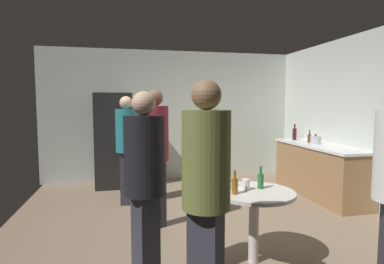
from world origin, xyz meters
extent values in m
cube|color=#7A6651|center=(0.00, 0.00, -0.05)|extent=(5.20, 5.20, 0.10)
cube|color=beige|center=(0.00, 2.63, 1.35)|extent=(5.32, 0.06, 2.70)
cube|color=beige|center=(2.63, 0.00, 1.35)|extent=(0.06, 5.20, 2.70)
cube|color=black|center=(-1.20, 2.20, 0.90)|extent=(0.70, 0.65, 1.80)
cube|color=#262628|center=(-0.99, 1.86, 0.99)|extent=(0.03, 0.03, 0.60)
cube|color=olive|center=(2.28, 0.77, 0.43)|extent=(0.60, 1.99, 0.86)
cube|color=silver|center=(2.28, 0.77, 0.88)|extent=(0.64, 2.03, 0.04)
cylinder|color=#B2B2B7|center=(2.23, 0.84, 0.97)|extent=(0.17, 0.17, 0.14)
sphere|color=black|center=(2.23, 0.84, 1.06)|extent=(0.04, 0.04, 0.04)
cone|color=#B2B2B7|center=(2.35, 0.84, 0.98)|extent=(0.09, 0.04, 0.06)
cylinder|color=#3F141E|center=(2.22, 1.52, 1.01)|extent=(0.08, 0.08, 0.22)
cylinder|color=#3F141E|center=(2.22, 1.52, 1.17)|extent=(0.03, 0.03, 0.09)
cylinder|color=#593314|center=(2.25, 1.06, 0.98)|extent=(0.06, 0.06, 0.15)
cylinder|color=#593314|center=(2.25, 1.06, 1.09)|extent=(0.02, 0.02, 0.08)
cylinder|color=beige|center=(0.24, -1.16, 0.35)|extent=(0.10, 0.10, 0.70)
cylinder|color=beige|center=(0.24, -1.16, 0.72)|extent=(0.80, 0.80, 0.03)
cylinder|color=#8C5919|center=(0.01, -1.21, 0.81)|extent=(0.06, 0.06, 0.15)
cylinder|color=#8C5919|center=(0.01, -1.21, 0.93)|extent=(0.02, 0.02, 0.08)
cylinder|color=#593314|center=(0.00, -0.98, 0.81)|extent=(0.06, 0.06, 0.15)
cylinder|color=#593314|center=(0.00, -0.98, 0.93)|extent=(0.02, 0.02, 0.08)
cylinder|color=#26662D|center=(0.34, -1.08, 0.81)|extent=(0.06, 0.06, 0.15)
cylinder|color=#26662D|center=(0.34, -1.08, 0.93)|extent=(0.02, 0.02, 0.08)
cylinder|color=white|center=(0.17, -1.10, 0.79)|extent=(0.08, 0.08, 0.11)
cube|color=#2D2D38|center=(-0.86, -1.40, 0.42)|extent=(0.24, 0.27, 0.84)
cylinder|color=black|center=(-0.86, -1.40, 1.17)|extent=(0.44, 0.44, 0.66)
sphere|color=#D8AD8C|center=(-0.86, -1.40, 1.60)|extent=(0.20, 0.20, 0.20)
cube|color=#2D2D38|center=(-0.98, 1.01, 0.42)|extent=(0.23, 0.18, 0.85)
cylinder|color=#1E727A|center=(-0.98, 1.01, 1.18)|extent=(0.36, 0.36, 0.67)
sphere|color=#D8AD8C|center=(-0.98, 1.01, 1.61)|extent=(0.20, 0.20, 0.20)
cylinder|color=olive|center=(-0.47, -1.94, 1.21)|extent=(0.48, 0.48, 0.69)
sphere|color=#8C6647|center=(-0.47, -1.94, 1.66)|extent=(0.21, 0.21, 0.21)
cube|color=#2D2D38|center=(-0.63, -0.02, 0.44)|extent=(0.27, 0.25, 0.88)
cylinder|color=maroon|center=(-0.63, -0.02, 1.22)|extent=(0.45, 0.45, 0.69)
sphere|color=brown|center=(-0.63, -0.02, 1.67)|extent=(0.21, 0.21, 0.21)
camera|label=1|loc=(-1.02, -4.03, 1.60)|focal=29.63mm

